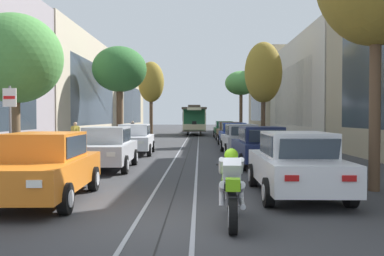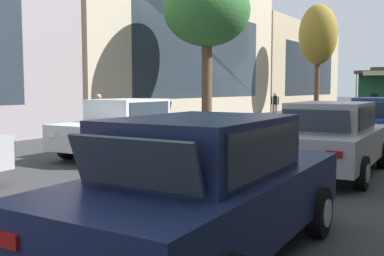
{
  "view_description": "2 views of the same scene",
  "coord_description": "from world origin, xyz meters",
  "px_view_note": "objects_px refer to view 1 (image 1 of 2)",
  "views": [
    {
      "loc": [
        0.65,
        -7.58,
        1.94
      ],
      "look_at": [
        -0.02,
        27.15,
        1.05
      ],
      "focal_mm": 38.72,
      "sensor_mm": 36.0,
      "label": 1
    },
    {
      "loc": [
        5.49,
        4.61,
        1.89
      ],
      "look_at": [
        -0.82,
        14.49,
        0.84
      ],
      "focal_mm": 41.8,
      "sensor_mm": 36.0,
      "label": 2
    }
  ],
  "objects_px": {
    "parked_car_white_near_right": "(296,164)",
    "parked_car_navy_second_right": "(260,146)",
    "street_tree_kerb_right_mid": "(241,84)",
    "parked_car_silver_second_left": "(107,148)",
    "pedestrian_on_right_pavement": "(75,134)",
    "street_tree_kerb_left_second": "(120,70)",
    "parked_car_white_mid_left": "(134,139)",
    "pedestrian_on_left_pavement": "(133,128)",
    "parked_car_green_sixth_right": "(224,129)",
    "street_tree_kerb_left_mid": "(151,83)",
    "street_tree_kerb_left_near": "(15,59)",
    "street_sign_post": "(10,126)",
    "parked_car_brown_fifth_right": "(229,131)",
    "parked_car_blue_fourth_right": "(234,134)",
    "street_tree_kerb_right_second": "(263,73)",
    "parked_car_silver_mid_right": "(241,139)",
    "motorcycle_with_rider": "(232,188)",
    "parked_car_orange_near_left": "(44,167)",
    "cable_car_trolley": "(194,120)"
  },
  "relations": [
    {
      "from": "street_tree_kerb_left_mid",
      "to": "street_tree_kerb_right_second",
      "type": "height_order",
      "value": "street_tree_kerb_left_mid"
    },
    {
      "from": "parked_car_brown_fifth_right",
      "to": "pedestrian_on_left_pavement",
      "type": "distance_m",
      "value": 11.29
    },
    {
      "from": "parked_car_white_near_right",
      "to": "cable_car_trolley",
      "type": "relative_size",
      "value": 0.48
    },
    {
      "from": "parked_car_orange_near_left",
      "to": "street_tree_kerb_left_near",
      "type": "height_order",
      "value": "street_tree_kerb_left_near"
    },
    {
      "from": "parked_car_navy_second_right",
      "to": "street_tree_kerb_right_mid",
      "type": "xyz_separation_m",
      "value": [
        2.14,
        29.32,
        4.87
      ]
    },
    {
      "from": "street_tree_kerb_left_second",
      "to": "street_tree_kerb_right_second",
      "type": "distance_m",
      "value": 10.41
    },
    {
      "from": "parked_car_orange_near_left",
      "to": "motorcycle_with_rider",
      "type": "distance_m",
      "value": 4.64
    },
    {
      "from": "parked_car_white_mid_left",
      "to": "street_tree_kerb_right_mid",
      "type": "relative_size",
      "value": 0.63
    },
    {
      "from": "parked_car_white_near_right",
      "to": "pedestrian_on_left_pavement",
      "type": "bearing_deg",
      "value": 106.51
    },
    {
      "from": "pedestrian_on_right_pavement",
      "to": "street_tree_kerb_right_second",
      "type": "bearing_deg",
      "value": 19.78
    },
    {
      "from": "parked_car_silver_second_left",
      "to": "street_tree_kerb_left_near",
      "type": "height_order",
      "value": "street_tree_kerb_left_near"
    },
    {
      "from": "street_tree_kerb_right_mid",
      "to": "motorcycle_with_rider",
      "type": "bearing_deg",
      "value": -95.9
    },
    {
      "from": "parked_car_navy_second_right",
      "to": "cable_car_trolley",
      "type": "xyz_separation_m",
      "value": [
        -3.03,
        30.26,
        0.86
      ]
    },
    {
      "from": "motorcycle_with_rider",
      "to": "street_tree_kerb_right_second",
      "type": "bearing_deg",
      "value": 79.86
    },
    {
      "from": "parked_car_blue_fourth_right",
      "to": "parked_car_green_sixth_right",
      "type": "height_order",
      "value": "same"
    },
    {
      "from": "parked_car_green_sixth_right",
      "to": "motorcycle_with_rider",
      "type": "xyz_separation_m",
      "value": [
        -1.74,
        -32.2,
        -0.15
      ]
    },
    {
      "from": "parked_car_navy_second_right",
      "to": "parked_car_brown_fifth_right",
      "type": "height_order",
      "value": "same"
    },
    {
      "from": "parked_car_brown_fifth_right",
      "to": "street_tree_kerb_left_mid",
      "type": "relative_size",
      "value": 0.54
    },
    {
      "from": "street_tree_kerb_right_second",
      "to": "parked_car_orange_near_left",
      "type": "bearing_deg",
      "value": -112.31
    },
    {
      "from": "parked_car_silver_second_left",
      "to": "pedestrian_on_right_pavement",
      "type": "relative_size",
      "value": 2.64
    },
    {
      "from": "parked_car_brown_fifth_right",
      "to": "cable_car_trolley",
      "type": "xyz_separation_m",
      "value": [
        -2.98,
        12.94,
        0.86
      ]
    },
    {
      "from": "street_tree_kerb_left_near",
      "to": "motorcycle_with_rider",
      "type": "xyz_separation_m",
      "value": [
        6.43,
        -5.5,
        -3.13
      ]
    },
    {
      "from": "parked_car_white_mid_left",
      "to": "parked_car_white_near_right",
      "type": "bearing_deg",
      "value": -63.2
    },
    {
      "from": "street_tree_kerb_left_mid",
      "to": "pedestrian_on_right_pavement",
      "type": "bearing_deg",
      "value": -95.83
    },
    {
      "from": "street_tree_kerb_left_near",
      "to": "street_sign_post",
      "type": "relative_size",
      "value": 1.9
    },
    {
      "from": "parked_car_orange_near_left",
      "to": "street_tree_kerb_left_mid",
      "type": "height_order",
      "value": "street_tree_kerb_left_mid"
    },
    {
      "from": "parked_car_silver_second_left",
      "to": "parked_car_white_mid_left",
      "type": "height_order",
      "value": "same"
    },
    {
      "from": "parked_car_blue_fourth_right",
      "to": "cable_car_trolley",
      "type": "distance_m",
      "value": 19.06
    },
    {
      "from": "parked_car_white_mid_left",
      "to": "street_tree_kerb_left_near",
      "type": "xyz_separation_m",
      "value": [
        -2.4,
        -8.74,
        2.98
      ]
    },
    {
      "from": "motorcycle_with_rider",
      "to": "pedestrian_on_right_pavement",
      "type": "height_order",
      "value": "pedestrian_on_right_pavement"
    },
    {
      "from": "parked_car_silver_mid_right",
      "to": "pedestrian_on_right_pavement",
      "type": "bearing_deg",
      "value": 163.96
    },
    {
      "from": "parked_car_green_sixth_right",
      "to": "street_tree_kerb_left_mid",
      "type": "bearing_deg",
      "value": 142.1
    },
    {
      "from": "parked_car_navy_second_right",
      "to": "pedestrian_on_left_pavement",
      "type": "distance_m",
      "value": 25.82
    },
    {
      "from": "street_tree_kerb_right_second",
      "to": "parked_car_silver_mid_right",
      "type": "bearing_deg",
      "value": -107.68
    },
    {
      "from": "parked_car_silver_mid_right",
      "to": "parked_car_blue_fourth_right",
      "type": "distance_m",
      "value": 5.74
    },
    {
      "from": "parked_car_navy_second_right",
      "to": "street_tree_kerb_right_mid",
      "type": "distance_m",
      "value": 29.8
    },
    {
      "from": "parked_car_white_mid_left",
      "to": "parked_car_silver_second_left",
      "type": "bearing_deg",
      "value": -90.34
    },
    {
      "from": "parked_car_white_near_right",
      "to": "pedestrian_on_right_pavement",
      "type": "height_order",
      "value": "pedestrian_on_right_pavement"
    },
    {
      "from": "parked_car_silver_second_left",
      "to": "street_tree_kerb_left_mid",
      "type": "distance_m",
      "value": 30.76
    },
    {
      "from": "parked_car_white_near_right",
      "to": "parked_car_navy_second_right",
      "type": "relative_size",
      "value": 0.99
    },
    {
      "from": "parked_car_silver_second_left",
      "to": "pedestrian_on_right_pavement",
      "type": "bearing_deg",
      "value": 113.18
    },
    {
      "from": "cable_car_trolley",
      "to": "street_sign_post",
      "type": "relative_size",
      "value": 3.33
    },
    {
      "from": "parked_car_white_mid_left",
      "to": "parked_car_white_near_right",
      "type": "relative_size",
      "value": 1.01
    },
    {
      "from": "street_tree_kerb_left_near",
      "to": "pedestrian_on_right_pavement",
      "type": "relative_size",
      "value": 3.13
    },
    {
      "from": "parked_car_white_near_right",
      "to": "parked_car_silver_mid_right",
      "type": "relative_size",
      "value": 0.99
    },
    {
      "from": "parked_car_orange_near_left",
      "to": "parked_car_white_mid_left",
      "type": "distance_m",
      "value": 12.26
    },
    {
      "from": "pedestrian_on_right_pavement",
      "to": "parked_car_white_near_right",
      "type": "bearing_deg",
      "value": -55.91
    },
    {
      "from": "street_tree_kerb_left_mid",
      "to": "street_tree_kerb_right_second",
      "type": "distance_m",
      "value": 19.28
    },
    {
      "from": "street_tree_kerb_left_mid",
      "to": "motorcycle_with_rider",
      "type": "xyz_separation_m",
      "value": [
        5.98,
        -38.21,
        -5.15
      ]
    },
    {
      "from": "parked_car_silver_second_left",
      "to": "street_tree_kerb_left_second",
      "type": "height_order",
      "value": "street_tree_kerb_left_second"
    }
  ]
}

